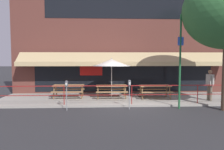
{
  "coord_description": "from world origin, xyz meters",
  "views": [
    {
      "loc": [
        -1.54,
        -10.73,
        2.43
      ],
      "look_at": [
        -0.95,
        1.6,
        1.5
      ],
      "focal_mm": 35.0,
      "sensor_mm": 36.0,
      "label": 1
    }
  ],
  "objects": [
    {
      "name": "parking_meter_far",
      "position": [
        -0.22,
        -0.47,
        1.15
      ],
      "size": [
        0.15,
        0.16,
        1.42
      ],
      "color": "gray",
      "rests_on": "ground"
    },
    {
      "name": "ground_plane",
      "position": [
        0.0,
        0.0,
        0.0
      ],
      "size": [
        120.0,
        120.0,
        0.0
      ],
      "primitive_type": "plane",
      "color": "#2D2D30"
    },
    {
      "name": "patio_umbrella_centre",
      "position": [
        -0.96,
        1.88,
        2.18
      ],
      "size": [
        2.14,
        2.14,
        2.38
      ],
      "color": "#B7B2A8",
      "rests_on": "patio_deck"
    },
    {
      "name": "picnic_table_centre",
      "position": [
        -0.96,
        2.07,
        0.71
      ],
      "size": [
        1.8,
        1.42,
        0.76
      ],
      "color": "#997047",
      "rests_on": "patio_deck"
    },
    {
      "name": "patio_railing",
      "position": [
        0.0,
        0.3,
        0.8
      ],
      "size": [
        13.84,
        0.04,
        0.97
      ],
      "color": "maroon",
      "rests_on": "patio_deck"
    },
    {
      "name": "picnic_table_left",
      "position": [
        -3.51,
        2.22,
        0.71
      ],
      "size": [
        1.8,
        1.42,
        0.76
      ],
      "color": "#997047",
      "rests_on": "patio_deck"
    },
    {
      "name": "restaurant_building",
      "position": [
        -0.0,
        4.23,
        4.09
      ],
      "size": [
        15.0,
        1.6,
        8.25
      ],
      "color": "brown",
      "rests_on": "ground"
    },
    {
      "name": "street_sign_pole",
      "position": [
        2.21,
        -0.45,
        2.32
      ],
      "size": [
        0.28,
        0.09,
        4.52
      ],
      "color": "#1E6033",
      "rests_on": "ground"
    },
    {
      "name": "picnic_table_right",
      "position": [
        1.58,
        1.86,
        0.71
      ],
      "size": [
        1.8,
        1.42,
        0.76
      ],
      "color": "#997047",
      "rests_on": "patio_deck"
    },
    {
      "name": "parking_meter_near",
      "position": [
        -3.17,
        -0.59,
        1.15
      ],
      "size": [
        0.15,
        0.16,
        1.42
      ],
      "color": "gray",
      "rests_on": "ground"
    },
    {
      "name": "pedestrian_walking",
      "position": [
        4.44,
        0.99,
        1.06
      ],
      "size": [
        0.3,
        0.61,
        1.71
      ],
      "color": "#665B4C",
      "rests_on": "patio_deck"
    },
    {
      "name": "patio_deck",
      "position": [
        0.0,
        2.0,
        0.05
      ],
      "size": [
        15.0,
        4.0,
        0.1
      ],
      "primitive_type": "cube",
      "color": "#9E998E",
      "rests_on": "ground"
    }
  ]
}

